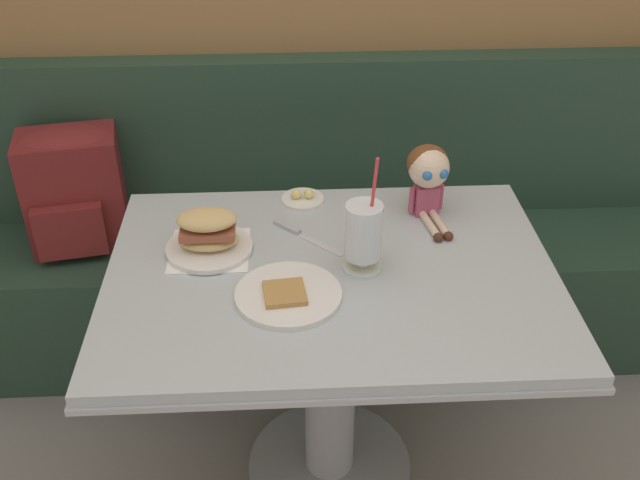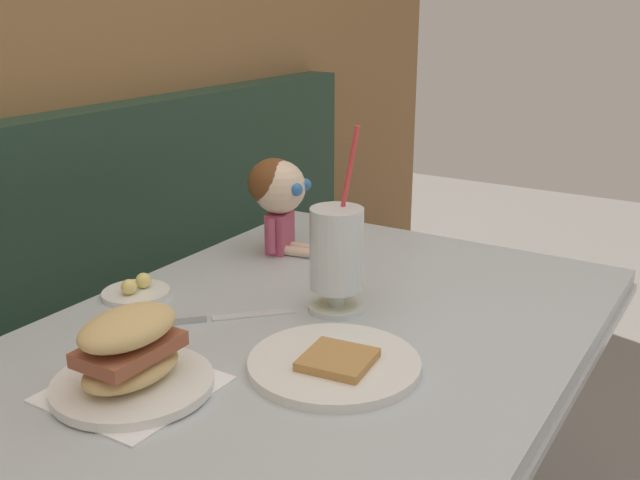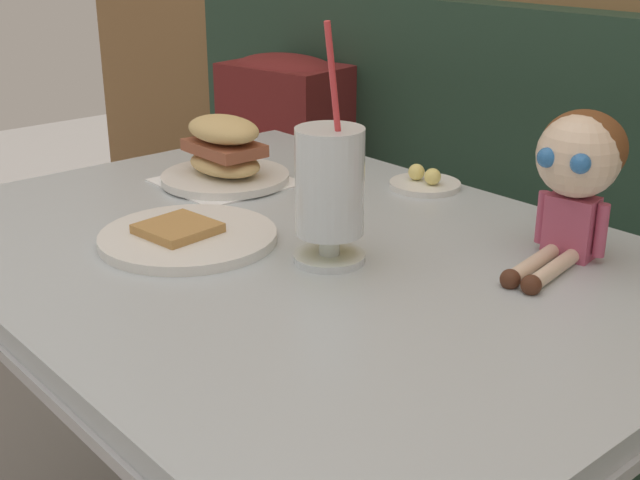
# 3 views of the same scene
# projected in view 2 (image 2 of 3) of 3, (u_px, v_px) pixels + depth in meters

# --- Properties ---
(booth_bench) EXTENTS (2.60, 0.48, 1.00)m
(booth_bench) POSITION_uv_depth(u_px,v_px,m) (75.00, 433.00, 1.65)
(booth_bench) COLOR #233D2D
(booth_bench) RESTS_ON ground
(diner_table) EXTENTS (1.11, 0.81, 0.74)m
(diner_table) POSITION_uv_depth(u_px,v_px,m) (314.00, 431.00, 1.27)
(diner_table) COLOR #B2BCC1
(diner_table) RESTS_ON ground
(toast_plate) EXTENTS (0.25, 0.25, 0.03)m
(toast_plate) POSITION_uv_depth(u_px,v_px,m) (335.00, 363.00, 1.06)
(toast_plate) COLOR white
(toast_plate) RESTS_ON diner_table
(milkshake_glass) EXTENTS (0.10, 0.10, 0.32)m
(milkshake_glass) POSITION_uv_depth(u_px,v_px,m) (337.00, 255.00, 1.23)
(milkshake_glass) COLOR silver
(milkshake_glass) RESTS_ON diner_table
(sandwich_plate) EXTENTS (0.22, 0.22, 0.12)m
(sandwich_plate) POSITION_uv_depth(u_px,v_px,m) (131.00, 359.00, 0.99)
(sandwich_plate) COLOR white
(sandwich_plate) RESTS_ON diner_table
(butter_saucer) EXTENTS (0.12, 0.12, 0.04)m
(butter_saucer) POSITION_uv_depth(u_px,v_px,m) (136.00, 291.00, 1.32)
(butter_saucer) COLOR white
(butter_saucer) RESTS_ON diner_table
(butter_knife) EXTENTS (0.18, 0.18, 0.01)m
(butter_knife) POSITION_uv_depth(u_px,v_px,m) (201.00, 318.00, 1.22)
(butter_knife) COLOR silver
(butter_knife) RESTS_ON diner_table
(seated_doll) EXTENTS (0.13, 0.23, 0.20)m
(seated_doll) POSITION_uv_depth(u_px,v_px,m) (279.00, 192.00, 1.51)
(seated_doll) COLOR #B74C6B
(seated_doll) RESTS_ON diner_table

